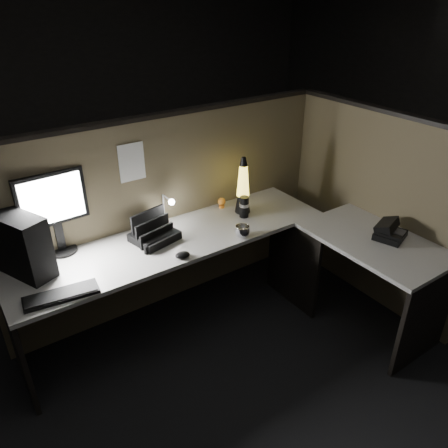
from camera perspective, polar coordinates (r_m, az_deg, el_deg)
floor at (r=3.19m, az=2.27°, el=-17.16°), size 6.00×6.00×0.00m
room_shell at (r=2.32m, az=3.04°, el=11.92°), size 6.00×6.00×6.00m
partition_back at (r=3.39m, az=-6.88°, el=1.42°), size 2.66×0.06×1.50m
partition_right at (r=3.61m, az=18.74°, el=1.85°), size 0.06×1.66×1.50m
desk at (r=3.06m, az=2.36°, el=-5.32°), size 2.60×1.60×0.73m
pc_tower at (r=2.87m, az=-24.93°, el=-2.53°), size 0.31×0.41×0.39m
monitor at (r=2.97m, az=-21.40°, el=2.26°), size 0.43×0.19×0.56m
keyboard at (r=2.68m, az=-20.48°, el=-8.70°), size 0.43×0.19×0.02m
mouse at (r=2.86m, az=-5.44°, el=-4.05°), size 0.11×0.08×0.04m
clip_lamp at (r=3.21m, az=-7.36°, el=2.10°), size 0.05×0.18×0.23m
organizer at (r=3.07m, az=-9.18°, el=-1.18°), size 0.33×0.31×0.22m
lava_lamp at (r=3.35m, az=2.49°, el=4.48°), size 0.12×0.12×0.45m
travel_mug at (r=3.32m, az=2.65°, el=2.25°), size 0.07×0.07×0.17m
steel_mug at (r=3.07m, az=2.41°, el=-0.97°), size 0.13×0.13×0.09m
figurine at (r=3.47m, az=-0.31°, el=2.95°), size 0.06×0.06×0.06m
pinned_paper at (r=3.05m, az=-11.96°, el=7.88°), size 0.18×0.00×0.26m
desk_phone at (r=3.27m, az=20.73°, el=-0.89°), size 0.26×0.26×0.13m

